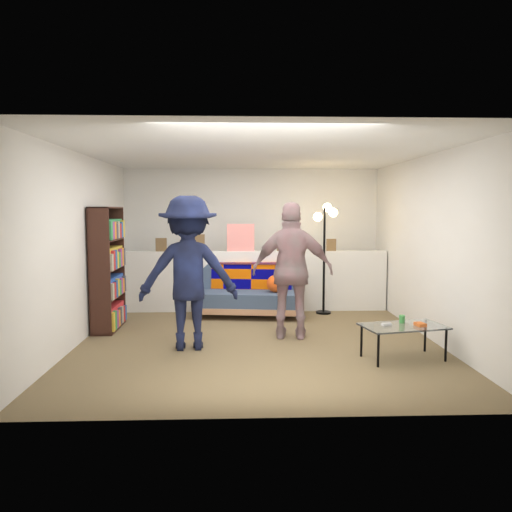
% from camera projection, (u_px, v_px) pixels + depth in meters
% --- Properties ---
extents(ground, '(5.00, 5.00, 0.00)m').
position_uv_depth(ground, '(257.00, 338.00, 6.54)').
color(ground, brown).
rests_on(ground, ground).
extents(room_shell, '(4.60, 5.05, 2.45)m').
position_uv_depth(room_shell, '(256.00, 211.00, 6.85)').
color(room_shell, silver).
rests_on(room_shell, ground).
extents(half_wall_ledge, '(4.45, 0.15, 1.00)m').
position_uv_depth(half_wall_ledge, '(253.00, 281.00, 8.28)').
color(half_wall_ledge, silver).
rests_on(half_wall_ledge, ground).
extents(ledge_decor, '(2.97, 0.02, 0.45)m').
position_uv_depth(ledge_decor, '(239.00, 241.00, 8.19)').
color(ledge_decor, brown).
rests_on(ledge_decor, half_wall_ledge).
extents(futon_sofa, '(1.80, 1.02, 0.74)m').
position_uv_depth(futon_sofa, '(251.00, 294.00, 7.93)').
color(futon_sofa, tan).
rests_on(futon_sofa, ground).
extents(bookshelf, '(0.29, 0.86, 1.72)m').
position_uv_depth(bookshelf, '(108.00, 273.00, 7.00)').
color(bookshelf, black).
rests_on(bookshelf, ground).
extents(coffee_table, '(1.00, 0.68, 0.48)m').
position_uv_depth(coffee_table, '(404.00, 328.00, 5.62)').
color(coffee_table, black).
rests_on(coffee_table, ground).
extents(floor_lamp, '(0.36, 0.33, 1.79)m').
position_uv_depth(floor_lamp, '(325.00, 235.00, 8.02)').
color(floor_lamp, black).
rests_on(floor_lamp, ground).
extents(person_left, '(1.25, 0.78, 1.85)m').
position_uv_depth(person_left, '(188.00, 273.00, 6.01)').
color(person_left, black).
rests_on(person_left, ground).
extents(person_right, '(1.09, 0.57, 1.79)m').
position_uv_depth(person_right, '(292.00, 271.00, 6.48)').
color(person_right, '#C07C84').
rests_on(person_right, ground).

